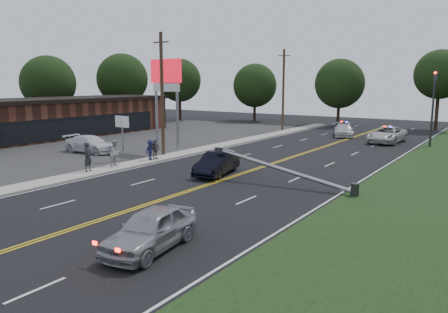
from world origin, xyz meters
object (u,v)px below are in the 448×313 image
Objects in this scene: small_sign at (122,125)px; bystander_c at (151,150)px; fallen_streetlight at (289,171)px; parked_car at (91,144)px; utility_pole_mid at (162,94)px; emergency_a at (387,135)px; pylon_sign at (166,83)px; bystander_a at (88,157)px; bystander_b at (115,153)px; crashed_sedan at (217,164)px; waiting_sedan at (151,229)px; emergency_b at (344,130)px; bystander_d at (155,149)px; utility_pole_far at (283,90)px; traffic_signal at (433,102)px.

bystander_c is at bearing -23.60° from small_sign.
parked_car is at bearing 174.92° from fallen_streetlight.
utility_pole_mid reaches higher than emergency_a.
bystander_c reaches higher than parked_car.
pylon_sign reaches higher than emergency_a.
utility_pole_mid is 8.99m from bystander_a.
bystander_a is at bearing -134.98° from parked_car.
emergency_a is (0.00, 22.62, -0.10)m from fallen_streetlight.
bystander_b reaches higher than bystander_c.
bystander_b is at bearing -176.44° from crashed_sedan.
emergency_b is (-5.50, 37.09, -0.05)m from waiting_sedan.
crashed_sedan is 25.03m from emergency_b.
small_sign is at bearing 84.97° from bystander_d.
fallen_streetlight is 12.57m from bystander_d.
parked_car is 2.58× the size of bystander_a.
small_sign is 1.99× the size of bystander_c.
bystander_d is at bearing -60.73° from pylon_sign.
waiting_sedan reaches higher than emergency_b.
emergency_b is at bearing 69.52° from utility_pole_mid.
small_sign is 6.29m from bystander_d.
fallen_streetlight is at bearing -94.96° from bystander_b.
utility_pole_far is at bearing -19.62° from parked_car.
utility_pole_far reaches higher than bystander_c.
emergency_a is (14.69, 16.62, -5.18)m from pylon_sign.
traffic_signal reaches higher than bystander_b.
bystander_a is at bearing -113.07° from emergency_a.
fallen_streetlight is (-4.11, -22.00, -3.29)m from traffic_signal.
bystander_b is at bearing -172.39° from fallen_streetlight.
traffic_signal reaches higher than parked_car.
pylon_sign is 1.78× the size of waiting_sedan.
bystander_d is at bearing -87.69° from utility_pole_far.
crashed_sedan is (7.98, -25.65, -4.33)m from utility_pole_far.
bystander_d is (-12.42, 1.95, -0.03)m from fallen_streetlight.
utility_pole_mid is at bearing 143.45° from crashed_sedan.
bystander_a is 2.34m from bystander_b.
utility_pole_far reaches higher than pylon_sign.
emergency_a reaches higher than waiting_sedan.
utility_pole_mid is (-13.39, 4.00, 4.17)m from fallen_streetlight.
emergency_a reaches higher than emergency_b.
bystander_c is at bearing -87.77° from utility_pole_far.
fallen_streetlight reaches higher than emergency_a.
utility_pole_far is at bearing 95.34° from crashed_sedan.
bystander_c is (-12.43, 1.49, -0.02)m from fallen_streetlight.
crashed_sedan is 0.90× the size of parked_car.
bystander_b reaches higher than emergency_a.
parked_car is at bearing 88.10° from bystander_c.
crashed_sedan is 22.92m from emergency_a.
fallen_streetlight is 11.72m from waiting_sedan.
bystander_c is at bearing -69.23° from utility_pole_mid.
fallen_streetlight reaches higher than crashed_sedan.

